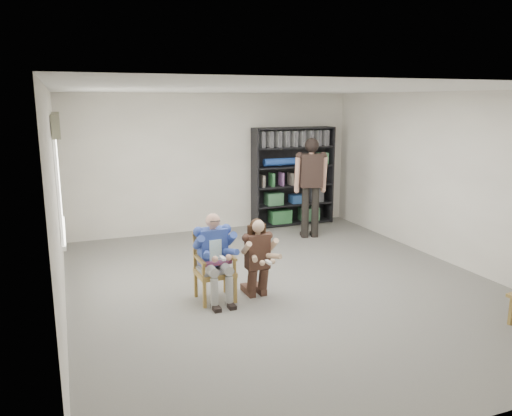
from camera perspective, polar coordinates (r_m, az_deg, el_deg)
name	(u,v)px	position (r m, az deg, el deg)	size (l,w,h in m)	color
room_shell	(285,191)	(7.06, 3.28, 1.94)	(6.00, 7.00, 2.80)	beige
floor	(283,285)	(7.44, 3.15, -8.73)	(6.00, 7.00, 0.01)	slate
window_left	(59,176)	(7.39, -21.54, 3.37)	(0.16, 2.00, 1.75)	white
armchair	(215,267)	(6.76, -4.73, -6.76)	(0.54, 0.52, 0.93)	olive
seated_man	(215,257)	(6.71, -4.75, -5.63)	(0.52, 0.72, 1.21)	navy
kneeling_woman	(258,259)	(6.80, 0.26, -5.80)	(0.46, 0.74, 1.11)	#3E231E
bookshelf	(293,177)	(10.76, 4.26, 3.60)	(1.80, 0.38, 2.10)	black
standing_man	(311,189)	(9.75, 6.27, 2.18)	(0.60, 0.33, 1.94)	black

